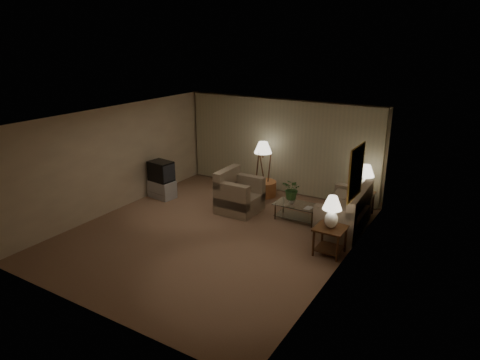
% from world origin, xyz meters
% --- Properties ---
extents(ground, '(7.00, 7.00, 0.00)m').
position_xyz_m(ground, '(0.00, 0.00, 0.00)').
color(ground, brown).
rests_on(ground, ground).
extents(room_shell, '(6.04, 7.02, 2.72)m').
position_xyz_m(room_shell, '(0.02, 1.51, 1.75)').
color(room_shell, beige).
rests_on(room_shell, ground).
extents(sofa, '(1.90, 1.09, 0.81)m').
position_xyz_m(sofa, '(2.50, 1.80, 0.40)').
color(sofa, gray).
rests_on(sofa, ground).
extents(armchair, '(1.05, 1.00, 0.87)m').
position_xyz_m(armchair, '(-0.15, 1.44, 0.43)').
color(armchair, gray).
rests_on(armchair, ground).
extents(side_table_near, '(0.61, 0.61, 0.60)m').
position_xyz_m(side_table_near, '(2.65, 0.45, 0.42)').
color(side_table_near, '#371B0F').
rests_on(side_table_near, ground).
extents(side_table_far, '(0.52, 0.43, 0.60)m').
position_xyz_m(side_table_far, '(2.65, 2.90, 0.40)').
color(side_table_far, '#371B0F').
rests_on(side_table_far, ground).
extents(table_lamp_near, '(0.40, 0.40, 0.69)m').
position_xyz_m(table_lamp_near, '(2.65, 0.45, 1.01)').
color(table_lamp_near, white).
rests_on(table_lamp_near, side_table_near).
extents(table_lamp_far, '(0.42, 0.42, 0.72)m').
position_xyz_m(table_lamp_far, '(2.65, 2.90, 1.02)').
color(table_lamp_far, white).
rests_on(table_lamp_far, side_table_far).
extents(coffee_table, '(1.12, 0.61, 0.41)m').
position_xyz_m(coffee_table, '(1.36, 1.70, 0.28)').
color(coffee_table, silver).
rests_on(coffee_table, ground).
extents(tv_cabinet, '(0.85, 0.63, 0.50)m').
position_xyz_m(tv_cabinet, '(-2.55, 1.17, 0.25)').
color(tv_cabinet, '#A2A2A4').
rests_on(tv_cabinet, ground).
extents(crt_tv, '(0.75, 0.61, 0.55)m').
position_xyz_m(crt_tv, '(-2.55, 1.17, 0.78)').
color(crt_tv, black).
rests_on(crt_tv, tv_cabinet).
extents(floor_lamp, '(0.50, 0.50, 1.55)m').
position_xyz_m(floor_lamp, '(-0.25, 2.87, 0.81)').
color(floor_lamp, '#371B0F').
rests_on(floor_lamp, ground).
extents(ottoman, '(0.68, 0.68, 0.43)m').
position_xyz_m(ottoman, '(-0.13, 2.79, 0.22)').
color(ottoman, '#A96439').
rests_on(ottoman, ground).
extents(vase, '(0.17, 0.17, 0.15)m').
position_xyz_m(vase, '(1.21, 1.70, 0.49)').
color(vase, silver).
rests_on(vase, coffee_table).
extents(flowers, '(0.55, 0.50, 0.53)m').
position_xyz_m(flowers, '(1.21, 1.70, 0.83)').
color(flowers, '#3B6B2F').
rests_on(flowers, vase).
extents(book, '(0.18, 0.24, 0.02)m').
position_xyz_m(book, '(1.61, 1.60, 0.42)').
color(book, olive).
rests_on(book, coffee_table).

